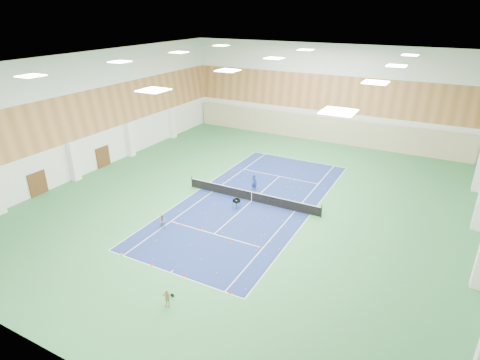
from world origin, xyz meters
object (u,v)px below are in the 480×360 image
(tennis_net, at_px, (252,196))
(child_court, at_px, (163,221))
(child_apron, at_px, (167,298))
(coach, at_px, (254,182))
(ball_cart, at_px, (237,204))

(tennis_net, height_order, child_court, child_court)
(child_court, distance_m, child_apron, 9.11)
(coach, height_order, child_court, coach)
(child_apron, distance_m, ball_cart, 12.84)
(ball_cart, bearing_deg, tennis_net, 91.91)
(coach, distance_m, ball_cart, 4.08)
(ball_cart, bearing_deg, child_apron, -62.02)
(coach, distance_m, child_court, 10.18)
(ball_cart, bearing_deg, coach, 112.11)
(tennis_net, bearing_deg, child_court, -118.41)
(tennis_net, distance_m, coach, 2.37)
(child_apron, relative_size, ball_cart, 1.27)
(tennis_net, xyz_separation_m, child_court, (-4.04, -7.46, 0.04))
(child_court, bearing_deg, child_apron, -76.95)
(child_court, bearing_deg, tennis_net, 35.05)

